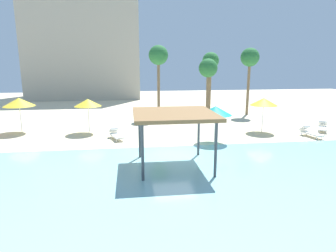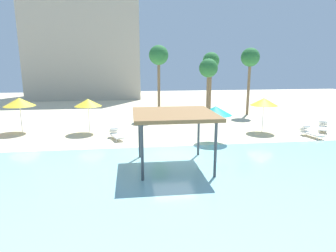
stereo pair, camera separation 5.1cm
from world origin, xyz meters
name	(u,v)px [view 1 (the left image)]	position (x,y,z in m)	size (l,w,h in m)	color
ground_plane	(174,154)	(0.00, 0.00, 0.00)	(80.00, 80.00, 0.00)	beige
lagoon_water	(193,190)	(0.00, -5.25, 0.02)	(44.00, 13.50, 0.04)	#8CC6CC
shade_pavilion	(174,116)	(-0.34, -2.18, 2.74)	(4.15, 4.15, 2.92)	#42474C
beach_umbrella_yellow_0	(88,103)	(-5.81, 6.45, 2.36)	(2.09, 2.09, 2.66)	silver
beach_umbrella_teal_1	(215,111)	(3.21, 2.31, 2.21)	(2.23, 2.23, 2.52)	silver
beach_umbrella_yellow_2	(19,102)	(-11.14, 7.23, 2.40)	(2.37, 2.37, 2.73)	silver
beach_umbrella_yellow_4	(264,102)	(7.91, 4.93, 2.40)	(2.14, 2.14, 2.69)	silver
lounge_chair_0	(323,127)	(12.81, 4.38, 0.33)	(1.55, 1.91, 0.74)	white
lounge_chair_1	(310,132)	(10.71, 2.85, 0.33)	(0.94, 1.98, 0.74)	white
lounge_chair_2	(116,134)	(-3.62, 4.11, 0.33)	(1.16, 1.99, 0.74)	white
palm_tree_0	(211,62)	(6.78, 16.53, 5.47)	(1.90, 1.90, 6.59)	brown
palm_tree_1	(250,59)	(9.75, 12.49, 5.76)	(1.90, 1.90, 6.90)	brown
palm_tree_2	(208,69)	(5.41, 12.55, 4.75)	(1.90, 1.90, 5.83)	brown
palm_tree_3	(158,57)	(0.32, 12.19, 5.92)	(1.90, 1.90, 7.07)	brown
hotel_block_0	(86,45)	(-9.20, 32.25, 8.10)	(16.46, 11.23, 16.19)	#B2A893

